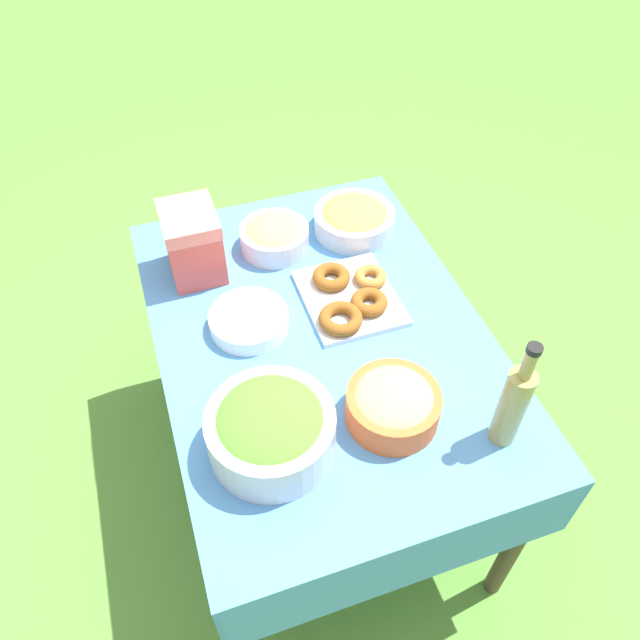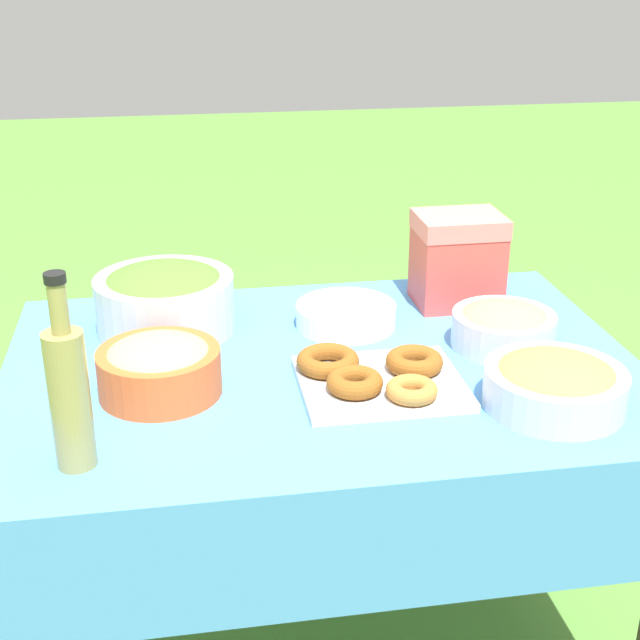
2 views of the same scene
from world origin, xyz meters
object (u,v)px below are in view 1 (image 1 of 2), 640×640
(pasta_bowl, at_px, (393,404))
(olive_oil_bottle, at_px, (513,404))
(plate_stack, at_px, (249,320))
(donut_platter, at_px, (350,296))
(bread_bowl, at_px, (274,236))
(salad_bowl, at_px, (271,429))
(cooler_box, at_px, (193,242))
(olive_bowl, at_px, (354,219))

(pasta_bowl, xyz_separation_m, olive_oil_bottle, (-0.13, -0.22, 0.07))
(plate_stack, relative_size, olive_oil_bottle, 0.67)
(donut_platter, height_order, bread_bowl, bread_bowl)
(salad_bowl, distance_m, cooler_box, 0.66)
(olive_bowl, bearing_deg, salad_bowl, 145.80)
(salad_bowl, relative_size, pasta_bowl, 1.30)
(pasta_bowl, relative_size, donut_platter, 0.74)
(salad_bowl, height_order, donut_platter, salad_bowl)
(pasta_bowl, distance_m, olive_bowl, 0.71)
(donut_platter, bearing_deg, plate_stack, 89.93)
(donut_platter, relative_size, olive_oil_bottle, 0.94)
(plate_stack, bearing_deg, olive_oil_bottle, -138.03)
(bread_bowl, xyz_separation_m, cooler_box, (-0.02, 0.25, 0.06))
(pasta_bowl, bearing_deg, cooler_box, 26.90)
(salad_bowl, distance_m, olive_bowl, 0.82)
(pasta_bowl, xyz_separation_m, plate_stack, (0.39, 0.25, -0.03))
(olive_oil_bottle, relative_size, bread_bowl, 1.54)
(salad_bowl, height_order, plate_stack, salad_bowl)
(salad_bowl, relative_size, olive_oil_bottle, 0.90)
(salad_bowl, relative_size, donut_platter, 0.96)
(cooler_box, bearing_deg, plate_stack, -162.00)
(olive_bowl, distance_m, cooler_box, 0.51)
(pasta_bowl, bearing_deg, olive_oil_bottle, -120.47)
(donut_platter, xyz_separation_m, plate_stack, (0.00, 0.29, 0.00))
(olive_oil_bottle, height_order, bread_bowl, olive_oil_bottle)
(pasta_bowl, bearing_deg, olive_bowl, -13.58)
(plate_stack, bearing_deg, pasta_bowl, -147.66)
(cooler_box, bearing_deg, salad_bowl, -176.04)
(pasta_bowl, height_order, bread_bowl, pasta_bowl)
(olive_bowl, bearing_deg, cooler_box, 92.59)
(salad_bowl, bearing_deg, olive_bowl, -34.20)
(plate_stack, height_order, bread_bowl, bread_bowl)
(pasta_bowl, distance_m, plate_stack, 0.47)
(pasta_bowl, distance_m, donut_platter, 0.40)
(cooler_box, bearing_deg, olive_bowl, -87.41)
(olive_oil_bottle, bearing_deg, olive_bowl, 3.94)
(donut_platter, bearing_deg, salad_bowl, 138.72)
(bread_bowl, bearing_deg, pasta_bowl, -172.37)
(pasta_bowl, bearing_deg, donut_platter, -5.98)
(donut_platter, distance_m, olive_oil_bottle, 0.57)
(cooler_box, bearing_deg, bread_bowl, -84.62)
(olive_oil_bottle, distance_m, bread_bowl, 0.88)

